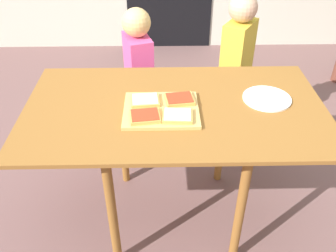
# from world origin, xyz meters

# --- Properties ---
(ground_plane) EXTENTS (16.00, 16.00, 0.00)m
(ground_plane) POSITION_xyz_m (0.00, 0.00, 0.00)
(ground_plane) COLOR brown
(dining_table) EXTENTS (1.42, 0.80, 0.77)m
(dining_table) POSITION_xyz_m (0.00, 0.00, 0.67)
(dining_table) COLOR brown
(dining_table) RESTS_ON ground
(cutting_board) EXTENTS (0.34, 0.29, 0.02)m
(cutting_board) POSITION_xyz_m (-0.07, -0.04, 0.78)
(cutting_board) COLOR tan
(cutting_board) RESTS_ON dining_table
(pizza_slice_far_right) EXTENTS (0.15, 0.13, 0.02)m
(pizza_slice_far_right) POSITION_xyz_m (0.02, 0.02, 0.79)
(pizza_slice_far_right) COLOR gold
(pizza_slice_far_right) RESTS_ON cutting_board
(pizza_slice_far_left) EXTENTS (0.14, 0.12, 0.02)m
(pizza_slice_far_left) POSITION_xyz_m (-0.14, 0.01, 0.79)
(pizza_slice_far_left) COLOR gold
(pizza_slice_far_left) RESTS_ON cutting_board
(pizza_slice_near_right) EXTENTS (0.14, 0.12, 0.02)m
(pizza_slice_near_right) POSITION_xyz_m (0.01, -0.12, 0.79)
(pizza_slice_near_right) COLOR gold
(pizza_slice_near_right) RESTS_ON cutting_board
(pizza_slice_near_left) EXTENTS (0.15, 0.13, 0.02)m
(pizza_slice_near_left) POSITION_xyz_m (-0.14, -0.12, 0.79)
(pizza_slice_near_left) COLOR gold
(pizza_slice_near_left) RESTS_ON cutting_board
(plate_white_right) EXTENTS (0.23, 0.23, 0.01)m
(plate_white_right) POSITION_xyz_m (0.45, 0.05, 0.77)
(plate_white_right) COLOR white
(plate_white_right) RESTS_ON dining_table
(child_left) EXTENTS (0.21, 0.27, 1.02)m
(child_left) POSITION_xyz_m (-0.21, 0.66, 0.59)
(child_left) COLOR #1F2C3C
(child_left) RESTS_ON ground
(child_right) EXTENTS (0.25, 0.28, 1.10)m
(child_right) POSITION_xyz_m (0.42, 0.67, 0.63)
(child_right) COLOR #343159
(child_right) RESTS_ON ground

